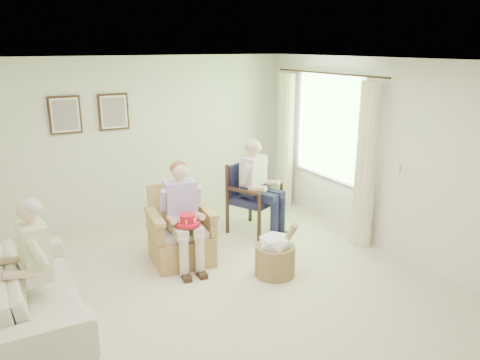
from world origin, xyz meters
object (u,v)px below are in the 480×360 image
Objects in this scene: wood_armchair at (252,194)px; person_wicker at (183,208)px; sofa at (35,289)px; person_dark at (257,180)px; hatbox at (275,254)px; wicker_armchair at (180,238)px; red_hat at (188,221)px; person_sofa at (31,256)px.

wood_armchair is 0.78× the size of person_wicker.
sofa is 1.60× the size of person_wicker.
wood_armchair is 0.31m from person_dark.
hatbox is (-0.50, -1.28, -0.54)m from person_dark.
wicker_armchair is 0.96× the size of wood_armchair.
person_dark reaches higher than wicker_armchair.
person_wicker is 0.23m from red_hat.
wood_armchair is (1.37, 0.51, 0.25)m from wicker_armchair.
wicker_armchair reaches higher than sofa.
person_wicker is at bearing 173.09° from person_dark.
sofa is 2.73m from hatbox.
person_dark is (1.37, 0.47, 0.06)m from person_wicker.
wood_armchair is 0.81× the size of person_sofa.
sofa is 1.67× the size of person_sofa.
person_dark is at bearing 99.51° from person_sofa.
person_sofa is at bearing 173.02° from hatbox.
person_wicker is at bearing -84.00° from wicker_armchair.
person_dark is (3.20, 0.85, 0.52)m from sofa.
person_dark is 4.54× the size of red_hat.
wicker_armchair is 3.22× the size of red_hat.
hatbox is (2.69, -0.43, -0.03)m from sofa.
red_hat is (-1.40, -0.84, 0.11)m from wood_armchair.
red_hat is (-0.03, -0.21, -0.10)m from person_wicker.
sofa is 6.91× the size of red_hat.
person_wicker is (-1.37, -0.64, 0.20)m from wood_armchair.
person_dark is (0.00, -0.17, 0.26)m from wood_armchair.
red_hat is 1.15m from hatbox.
person_dark is 1.10× the size of person_sofa.
person_sofa is at bearing -171.22° from red_hat.
person_dark is 1.56m from red_hat.
hatbox is at bearing -37.10° from person_wicker.
red_hat is at bearing 145.89° from hatbox.
wicker_armchair reaches higher than red_hat.
sofa is 1.52× the size of person_dark.
person_wicker is 1.04× the size of person_sofa.
sofa is (-1.82, -0.52, -0.00)m from wicker_armchair.
person_wicker reaches higher than red_hat.
person_sofa reaches higher than wicker_armchair.
wicker_armchair is 0.47m from person_wicker.
person_wicker is (1.82, 0.39, 0.46)m from sofa.
person_sofa is 1.75× the size of hatbox.
person_sofa reaches higher than hatbox.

